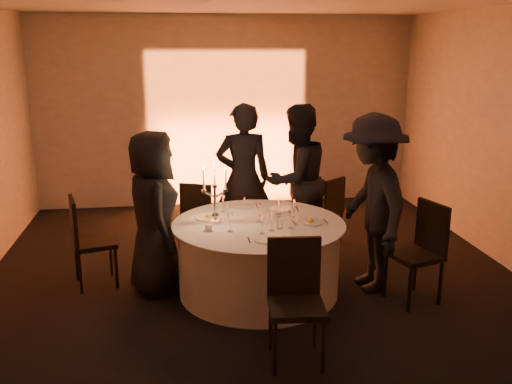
{
  "coord_description": "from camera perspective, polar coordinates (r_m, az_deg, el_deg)",
  "views": [
    {
      "loc": [
        -0.83,
        -5.57,
        2.6
      ],
      "look_at": [
        0.0,
        0.2,
        1.05
      ],
      "focal_mm": 40.0,
      "sensor_mm": 36.0,
      "label": 1
    }
  ],
  "objects": [
    {
      "name": "floor",
      "position": [
        6.2,
        0.27,
        -9.89
      ],
      "size": [
        7.0,
        7.0,
        0.0
      ],
      "primitive_type": "plane",
      "color": "black",
      "rests_on": "ground"
    },
    {
      "name": "wall_back",
      "position": [
        9.17,
        -2.96,
        8.0
      ],
      "size": [
        7.0,
        0.0,
        7.0
      ],
      "primitive_type": "plane",
      "rotation": [
        1.57,
        0.0,
        0.0
      ],
      "color": "#B1ABA4",
      "rests_on": "floor"
    },
    {
      "name": "wall_front",
      "position": [
        2.49,
        12.49,
        -11.81
      ],
      "size": [
        7.0,
        0.0,
        7.0
      ],
      "primitive_type": "plane",
      "rotation": [
        -1.57,
        0.0,
        0.0
      ],
      "color": "#B1ABA4",
      "rests_on": "floor"
    },
    {
      "name": "uplighter_fixture",
      "position": [
        9.17,
        -2.67,
        -1.26
      ],
      "size": [
        0.25,
        0.12,
        0.1
      ],
      "primitive_type": "cube",
      "color": "black",
      "rests_on": "floor"
    },
    {
      "name": "banquet_table",
      "position": [
        6.05,
        0.27,
        -6.58
      ],
      "size": [
        1.8,
        1.8,
        0.77
      ],
      "color": "black",
      "rests_on": "floor"
    },
    {
      "name": "chair_left",
      "position": [
        6.41,
        -16.63,
        -4.29
      ],
      "size": [
        0.53,
        0.53,
        1.0
      ],
      "rotation": [
        0.0,
        0.0,
        1.82
      ],
      "color": "black",
      "rests_on": "floor"
    },
    {
      "name": "chair_back_left",
      "position": [
        7.17,
        -5.75,
        -2.11
      ],
      "size": [
        0.52,
        0.52,
        0.91
      ],
      "rotation": [
        0.0,
        0.0,
        2.76
      ],
      "color": "black",
      "rests_on": "floor"
    },
    {
      "name": "chair_back_right",
      "position": [
        7.56,
        7.23,
        -1.41
      ],
      "size": [
        0.54,
        0.54,
        0.88
      ],
      "rotation": [
        0.0,
        0.0,
        -2.5
      ],
      "color": "black",
      "rests_on": "floor"
    },
    {
      "name": "chair_right",
      "position": [
        6.05,
        16.24,
        -5.21
      ],
      "size": [
        0.56,
        0.56,
        1.03
      ],
      "rotation": [
        0.0,
        0.0,
        -1.29
      ],
      "color": "black",
      "rests_on": "floor"
    },
    {
      "name": "chair_front",
      "position": [
        4.8,
        3.96,
        -10.02
      ],
      "size": [
        0.48,
        0.48,
        1.03
      ],
      "rotation": [
        0.0,
        0.0,
        -0.07
      ],
      "color": "black",
      "rests_on": "floor"
    },
    {
      "name": "guest_left",
      "position": [
        6.03,
        -10.22,
        -2.07
      ],
      "size": [
        0.7,
        0.93,
        1.73
      ],
      "primitive_type": "imported",
      "rotation": [
        0.0,
        0.0,
        1.76
      ],
      "color": "black",
      "rests_on": "floor"
    },
    {
      "name": "guest_back_left",
      "position": [
        7.11,
        -1.29,
        1.39
      ],
      "size": [
        0.69,
        0.45,
        1.88
      ],
      "primitive_type": "imported",
      "rotation": [
        0.0,
        0.0,
        3.14
      ],
      "color": "black",
      "rests_on": "floor"
    },
    {
      "name": "guest_back_right",
      "position": [
        7.06,
        4.09,
        1.21
      ],
      "size": [
        1.14,
        1.06,
        1.87
      ],
      "primitive_type": "imported",
      "rotation": [
        0.0,
        0.0,
        -2.62
      ],
      "color": "black",
      "rests_on": "floor"
    },
    {
      "name": "guest_right",
      "position": [
        6.11,
        11.57,
        -1.13
      ],
      "size": [
        0.76,
        1.25,
        1.89
      ],
      "primitive_type": "imported",
      "rotation": [
        0.0,
        0.0,
        -1.53
      ],
      "color": "black",
      "rests_on": "floor"
    },
    {
      "name": "plate_left",
      "position": [
        6.1,
        -4.81,
        -2.47
      ],
      "size": [
        0.36,
        0.28,
        0.08
      ],
      "color": "white",
      "rests_on": "banquet_table"
    },
    {
      "name": "plate_back_left",
      "position": [
        6.47,
        -1.42,
        -1.47
      ],
      "size": [
        0.36,
        0.28,
        0.01
      ],
      "color": "white",
      "rests_on": "banquet_table"
    },
    {
      "name": "plate_back_right",
      "position": [
        6.39,
        2.6,
        -1.71
      ],
      "size": [
        0.35,
        0.27,
        0.01
      ],
      "color": "white",
      "rests_on": "banquet_table"
    },
    {
      "name": "plate_right",
      "position": [
        5.94,
        5.43,
        -2.94
      ],
      "size": [
        0.36,
        0.28,
        0.08
      ],
      "color": "white",
      "rests_on": "banquet_table"
    },
    {
      "name": "plate_front",
      "position": [
        5.42,
        1.1,
        -4.76
      ],
      "size": [
        0.36,
        0.25,
        0.01
      ],
      "color": "white",
      "rests_on": "banquet_table"
    },
    {
      "name": "coffee_cup",
      "position": [
        5.7,
        -4.76,
        -3.58
      ],
      "size": [
        0.11,
        0.11,
        0.07
      ],
      "color": "white",
      "rests_on": "banquet_table"
    },
    {
      "name": "candelabra",
      "position": [
        5.89,
        -4.12,
        -0.93
      ],
      "size": [
        0.28,
        0.13,
        0.65
      ],
      "color": "silver",
      "rests_on": "banquet_table"
    },
    {
      "name": "wine_glass_a",
      "position": [
        6.08,
        2.26,
        -1.3
      ],
      "size": [
        0.07,
        0.07,
        0.19
      ],
      "color": "silver",
      "rests_on": "banquet_table"
    },
    {
      "name": "wine_glass_b",
      "position": [
        5.93,
        0.25,
        -1.69
      ],
      "size": [
        0.07,
        0.07,
        0.19
      ],
      "color": "silver",
      "rests_on": "banquet_table"
    },
    {
      "name": "wine_glass_c",
      "position": [
        5.64,
        1.58,
        -2.57
      ],
      "size": [
        0.07,
        0.07,
        0.19
      ],
      "color": "silver",
      "rests_on": "banquet_table"
    },
    {
      "name": "wine_glass_d",
      "position": [
        5.56,
        0.64,
        -2.84
      ],
      "size": [
        0.07,
        0.07,
        0.19
      ],
      "color": "silver",
      "rests_on": "banquet_table"
    },
    {
      "name": "wine_glass_e",
      "position": [
        5.62,
        -2.61,
        -2.66
      ],
      "size": [
        0.07,
        0.07,
        0.19
      ],
      "color": "silver",
      "rests_on": "banquet_table"
    },
    {
      "name": "wine_glass_f",
      "position": [
        5.73,
        3.53,
        -2.34
      ],
      "size": [
        0.07,
        0.07,
        0.19
      ],
      "color": "silver",
      "rests_on": "banquet_table"
    },
    {
      "name": "wine_glass_g",
      "position": [
        5.88,
        4.28,
        -1.89
      ],
      "size": [
        0.07,
        0.07,
        0.19
      ],
      "color": "silver",
      "rests_on": "banquet_table"
    },
    {
      "name": "wine_glass_h",
      "position": [
        6.09,
        3.73,
        -1.27
      ],
      "size": [
        0.07,
        0.07,
        0.19
      ],
      "color": "silver",
      "rests_on": "banquet_table"
    },
    {
      "name": "wine_glass_i",
      "position": [
        6.27,
        -3.34,
        -0.8
      ],
      "size": [
        0.07,
        0.07,
        0.19
      ],
      "color": "silver",
      "rests_on": "banquet_table"
    },
    {
      "name": "tumbler_a",
      "position": [
        5.74,
        2.41,
        -3.25
      ],
      "size": [
        0.07,
        0.07,
        0.09
      ],
      "primitive_type": "cylinder",
      "color": "silver",
      "rests_on": "banquet_table"
    },
    {
      "name": "tumbler_b",
      "position": [
        6.21,
        2.27,
        -1.83
      ],
      "size": [
        0.07,
        0.07,
        0.09
      ],
      "primitive_type": "cylinder",
      "color": "silver",
      "rests_on": "banquet_table"
    }
  ]
}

